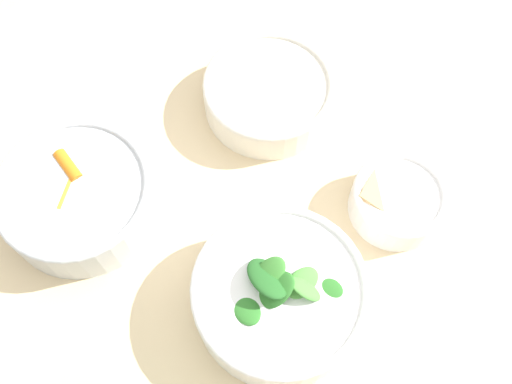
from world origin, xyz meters
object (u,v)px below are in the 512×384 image
(bowl_greens, at_px, (279,295))
(bowl_carrots, at_px, (78,197))
(bowl_beans_hotdog, at_px, (268,94))
(bowl_cookies, at_px, (398,200))

(bowl_greens, bearing_deg, bowl_carrots, 106.79)
(bowl_carrots, height_order, bowl_greens, bowl_greens)
(bowl_beans_hotdog, bearing_deg, bowl_carrots, 167.38)
(bowl_greens, relative_size, bowl_beans_hotdog, 1.12)
(bowl_greens, xyz_separation_m, bowl_beans_hotdog, (0.19, 0.20, -0.01))
(bowl_cookies, bearing_deg, bowl_greens, 173.10)
(bowl_carrots, bearing_deg, bowl_greens, -73.21)
(bowl_greens, bearing_deg, bowl_cookies, -6.90)
(bowl_greens, height_order, bowl_cookies, bowl_greens)
(bowl_carrots, relative_size, bowl_beans_hotdog, 1.08)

